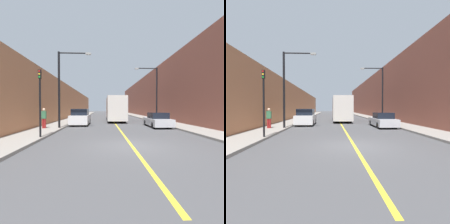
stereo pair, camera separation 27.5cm
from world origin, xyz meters
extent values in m
plane|color=#474749|center=(0.00, 0.00, 0.00)|extent=(200.00, 200.00, 0.00)
cube|color=gray|center=(-6.51, 30.00, 0.08)|extent=(2.59, 72.00, 0.16)
cube|color=gray|center=(6.51, 30.00, 0.08)|extent=(2.59, 72.00, 0.16)
cube|color=#B2724C|center=(-9.80, 30.00, 3.05)|extent=(4.00, 72.00, 6.09)
cube|color=brown|center=(9.80, 30.00, 4.55)|extent=(4.00, 72.00, 9.11)
cube|color=gold|center=(0.00, 30.00, 0.00)|extent=(0.16, 72.00, 0.01)
cube|color=silver|center=(0.30, 18.11, 1.92)|extent=(2.49, 11.75, 3.22)
cube|color=black|center=(0.30, 12.26, 2.49)|extent=(2.12, 0.04, 1.45)
cylinder|color=black|center=(-0.68, 14.46, 0.52)|extent=(0.55, 1.05, 1.05)
cylinder|color=black|center=(1.27, 14.46, 0.52)|extent=(0.55, 1.05, 1.05)
cylinder|color=black|center=(-0.68, 21.75, 0.52)|extent=(0.55, 1.05, 1.05)
cylinder|color=black|center=(1.27, 21.75, 0.52)|extent=(0.55, 1.05, 1.05)
cube|color=silver|center=(-4.10, 11.33, 0.68)|extent=(1.97, 4.65, 0.95)
cube|color=black|center=(-4.10, 11.10, 1.51)|extent=(1.74, 2.56, 0.71)
cube|color=black|center=(-4.10, 9.04, 0.84)|extent=(1.68, 0.04, 0.43)
cylinder|color=black|center=(-4.87, 9.89, 0.34)|extent=(0.43, 0.68, 0.68)
cylinder|color=black|center=(-3.33, 9.89, 0.34)|extent=(0.43, 0.68, 0.68)
cylinder|color=black|center=(-4.87, 12.77, 0.34)|extent=(0.43, 0.68, 0.68)
cylinder|color=black|center=(-3.33, 12.77, 0.34)|extent=(0.43, 0.68, 0.68)
cube|color=silver|center=(4.10, 8.86, 0.54)|extent=(1.89, 4.77, 0.71)
cube|color=black|center=(4.10, 8.62, 1.19)|extent=(1.66, 2.15, 0.60)
cube|color=black|center=(4.10, 6.51, 0.66)|extent=(1.61, 0.04, 0.32)
cylinder|color=black|center=(3.36, 7.38, 0.31)|extent=(0.42, 0.62, 0.62)
cylinder|color=black|center=(4.84, 7.38, 0.31)|extent=(0.42, 0.62, 0.62)
cylinder|color=black|center=(3.36, 10.34, 0.31)|extent=(0.42, 0.62, 0.62)
cylinder|color=black|center=(4.84, 10.34, 0.31)|extent=(0.42, 0.62, 0.62)
cylinder|color=black|center=(-5.51, 7.20, 3.61)|extent=(0.20, 0.20, 6.91)
cylinder|color=black|center=(-4.17, 7.20, 6.97)|extent=(2.67, 0.12, 0.12)
cube|color=#999993|center=(-2.84, 7.20, 6.92)|extent=(0.50, 0.24, 0.16)
cylinder|color=black|center=(5.51, 13.61, 3.68)|extent=(0.20, 0.20, 7.06)
cylinder|color=black|center=(4.17, 13.61, 7.11)|extent=(2.67, 0.12, 0.12)
cube|color=#999993|center=(2.84, 13.61, 7.06)|extent=(0.50, 0.24, 0.16)
cylinder|color=black|center=(-5.41, 2.11, 1.97)|extent=(0.12, 0.12, 3.63)
cube|color=black|center=(-5.41, 2.11, 4.06)|extent=(0.16, 0.16, 0.55)
cylinder|color=#B21919|center=(-5.41, 2.02, 4.24)|extent=(0.11, 0.02, 0.11)
cylinder|color=yellow|center=(-5.41, 2.02, 4.06)|extent=(0.11, 0.02, 0.11)
cylinder|color=green|center=(-5.41, 2.02, 3.88)|extent=(0.11, 0.02, 0.11)
cylinder|color=maroon|center=(-6.87, 6.89, 0.58)|extent=(0.18, 0.18, 0.86)
cylinder|color=maroon|center=(-6.69, 6.89, 0.58)|extent=(0.18, 0.18, 0.86)
cube|color=#336B47|center=(-6.78, 6.89, 1.35)|extent=(0.39, 0.22, 0.68)
sphere|color=beige|center=(-6.78, 6.89, 1.81)|extent=(0.25, 0.25, 0.25)
camera|label=1|loc=(-1.48, -8.95, 1.98)|focal=28.00mm
camera|label=2|loc=(-1.20, -8.96, 1.98)|focal=28.00mm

